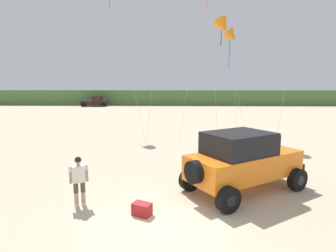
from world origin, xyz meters
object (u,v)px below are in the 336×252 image
Objects in this scene: jeep at (243,160)px; kite_orange_streamer at (232,37)px; person_watching at (79,178)px; cooler_box at (142,209)px; distant_pickup at (95,101)px; kite_blue_swept at (223,27)px.

jeep is 0.61× the size of kite_orange_streamer.
person_watching is at bearing -166.00° from jeep.
kite_orange_streamer is at bearing 59.64° from person_watching.
cooler_box is (2.13, -0.60, -0.75)m from person_watching.
jeep reaches higher than cooler_box.
cooler_box is 44.15m from distant_pickup.
kite_blue_swept is (1.30, 12.82, 7.39)m from jeep.
person_watching is 0.18× the size of kite_blue_swept.
cooler_box is at bearing -150.36° from jeep.
jeep is at bearing -98.55° from kite_orange_streamer.
person_watching is (-5.67, -1.41, -0.26)m from jeep.
jeep is at bearing 55.23° from cooler_box.
distant_pickup is 33.82m from kite_blue_swept.
cooler_box is (-3.54, -2.02, -1.01)m from jeep.
distant_pickup is 35.18m from kite_orange_streamer.
person_watching is at bearing -170.20° from cooler_box.
kite_orange_streamer is at bearing 93.94° from cooler_box.
kite_orange_streamer reaches higher than distant_pickup.
cooler_box is at bearing -71.52° from distant_pickup.
jeep is 8.86× the size of cooler_box.
kite_orange_streamer is (19.20, -28.73, 6.56)m from distant_pickup.
person_watching is 17.60m from kite_blue_swept.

